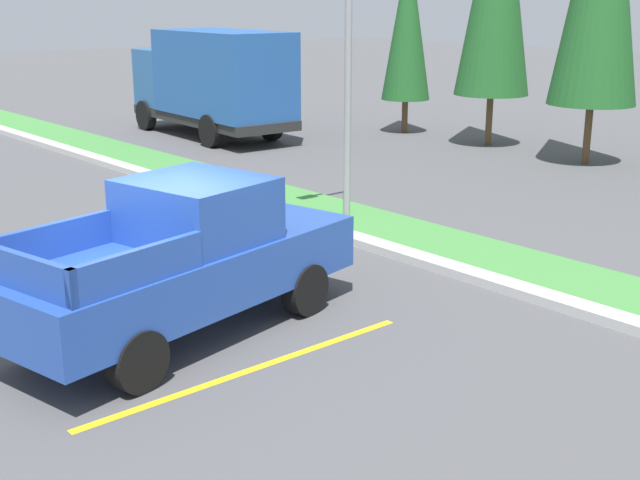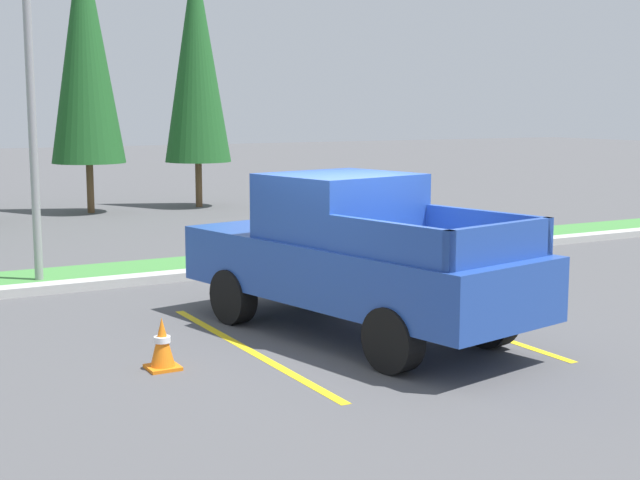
{
  "view_description": "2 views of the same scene",
  "coord_description": "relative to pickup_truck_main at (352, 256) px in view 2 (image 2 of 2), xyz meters",
  "views": [
    {
      "loc": [
        9.41,
        -5.27,
        4.42
      ],
      "look_at": [
        0.62,
        2.32,
        1.03
      ],
      "focal_mm": 46.94,
      "sensor_mm": 36.0,
      "label": 1
    },
    {
      "loc": [
        -5.84,
        -9.62,
        2.95
      ],
      "look_at": [
        -0.62,
        -0.21,
        1.38
      ],
      "focal_mm": 50.71,
      "sensor_mm": 36.0,
      "label": 2
    }
  ],
  "objects": [
    {
      "name": "ground_plane",
      "position": [
        -0.16,
        -0.33,
        -1.04
      ],
      "size": [
        120.0,
        120.0,
        0.0
      ],
      "primitive_type": "plane",
      "color": "#4C4C4F"
    },
    {
      "name": "parking_line_near",
      "position": [
        -1.54,
        -0.05,
        -1.04
      ],
      "size": [
        0.12,
        4.8,
        0.01
      ],
      "primitive_type": "cube",
      "color": "yellow",
      "rests_on": "ground"
    },
    {
      "name": "parking_line_far",
      "position": [
        1.56,
        -0.05,
        -1.04
      ],
      "size": [
        0.12,
        4.8,
        0.01
      ],
      "primitive_type": "cube",
      "color": "yellow",
      "rests_on": "ground"
    },
    {
      "name": "curb_strip",
      "position": [
        -0.16,
        4.67,
        -0.97
      ],
      "size": [
        56.0,
        0.4,
        0.15
      ],
      "primitive_type": "cube",
      "color": "#B2B2AD",
      "rests_on": "ground"
    },
    {
      "name": "grass_median",
      "position": [
        -0.16,
        5.77,
        -1.01
      ],
      "size": [
        56.0,
        1.8,
        0.06
      ],
      "primitive_type": "cube",
      "color": "#42843D",
      "rests_on": "ground"
    },
    {
      "name": "pickup_truck_main",
      "position": [
        0.0,
        0.0,
        0.0
      ],
      "size": [
        2.9,
        5.49,
        2.1
      ],
      "color": "black",
      "rests_on": "ground"
    },
    {
      "name": "street_light",
      "position": [
        -2.86,
        5.4,
        2.56
      ],
      "size": [
        0.24,
        1.49,
        6.12
      ],
      "color": "gray",
      "rests_on": "ground"
    },
    {
      "name": "cypress_tree_right_inner",
      "position": [
        0.66,
        15.47,
        3.6
      ],
      "size": [
        2.05,
        2.05,
        7.88
      ],
      "color": "brown",
      "rests_on": "ground"
    },
    {
      "name": "cypress_tree_rightmost",
      "position": [
        3.94,
        15.49,
        3.4
      ],
      "size": [
        1.96,
        1.96,
        7.54
      ],
      "color": "brown",
      "rests_on": "ground"
    },
    {
      "name": "traffic_cone",
      "position": [
        -2.73,
        -0.35,
        -0.75
      ],
      "size": [
        0.36,
        0.36,
        0.6
      ],
      "color": "orange",
      "rests_on": "ground"
    }
  ]
}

